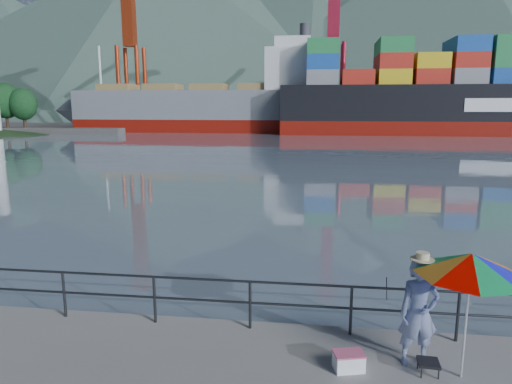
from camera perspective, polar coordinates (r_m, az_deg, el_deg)
harbor_water at (r=136.90m, az=6.59°, el=8.85°), size 500.00×280.00×0.00m
far_dock at (r=100.21m, az=12.01°, el=8.00°), size 200.00×40.00×0.40m
guardrail at (r=9.64m, az=-6.81°, el=-13.42°), size 22.00×0.06×1.03m
mountains at (r=219.86m, az=17.90°, el=18.42°), size 600.00×332.80×80.00m
port_cranes at (r=95.95m, az=26.00°, el=16.65°), size 116.00×28.00×38.40m
container_stacks at (r=106.05m, az=26.59°, el=8.59°), size 58.00×5.40×7.80m
fisherman at (r=8.59m, az=19.65°, el=-14.05°), size 0.74×0.54×1.88m
beach_umbrella at (r=8.10m, az=25.31°, el=-8.18°), size 2.01×2.01×2.16m
folding_stool at (r=8.73m, az=20.72°, el=-19.79°), size 0.37×0.37×0.23m
cooler_bag at (r=8.47m, az=11.50°, el=-20.10°), size 0.56×0.44×0.29m
fishing_rod at (r=9.87m, az=15.73°, el=-16.51°), size 0.30×1.53×1.10m
bulk_carrier at (r=83.06m, az=-4.74°, el=10.56°), size 47.34×8.19×14.50m
container_ship at (r=83.91m, az=28.00°, el=10.46°), size 65.71×10.95×18.10m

